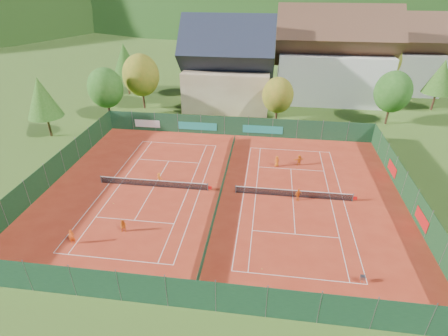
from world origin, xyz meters
TOP-DOWN VIEW (x-y plane):
  - ground at (0.00, 0.00)m, footprint 600.00×600.00m
  - clay_pad at (0.00, 0.00)m, footprint 40.00×32.00m
  - court_markings_left at (-8.00, 0.00)m, footprint 11.03×23.83m
  - court_markings_right at (8.00, 0.00)m, footprint 11.03×23.83m
  - tennis_net_left at (-7.85, 0.00)m, footprint 13.30×0.10m
  - tennis_net_right at (8.15, 0.00)m, footprint 13.30×0.10m
  - court_divider at (0.00, 0.00)m, footprint 0.03×28.80m
  - fence_north at (-0.46, 15.99)m, footprint 40.00×0.10m
  - fence_south at (0.00, -16.00)m, footprint 40.00×0.04m
  - fence_west at (-20.00, 0.00)m, footprint 0.04×32.00m
  - fence_east at (20.00, 0.05)m, footprint 0.09×32.00m
  - chalet at (-3.00, 30.00)m, footprint 16.20×12.00m
  - hotel_block_a at (16.00, 36.00)m, footprint 21.60×11.00m
  - hotel_block_b at (30.00, 44.00)m, footprint 17.28×10.00m
  - tree_west_front at (-22.00, 20.00)m, footprint 5.72×5.72m
  - tree_west_mid at (-18.00, 26.00)m, footprint 6.44×6.44m
  - tree_west_back at (-24.00, 34.00)m, footprint 5.60×5.60m
  - tree_center at (6.00, 22.00)m, footprint 5.01×5.01m
  - tree_east_front at (24.00, 24.00)m, footprint 5.72×5.72m
  - tree_east_mid at (34.00, 32.00)m, footprint 5.04×5.04m
  - tree_west_side at (-28.00, 12.00)m, footprint 5.04×5.04m
  - tree_east_back at (26.00, 40.00)m, footprint 7.15×7.15m
  - mountain_backdrop at (28.54, 233.48)m, footprint 820.00×530.00m
  - ball_hopper at (13.04, -11.72)m, footprint 0.34×0.34m
  - loose_ball_0 at (-11.26, -3.89)m, footprint 0.07×0.07m
  - loose_ball_1 at (5.02, -11.34)m, footprint 0.07×0.07m
  - loose_ball_2 at (-0.89, 1.84)m, footprint 0.07×0.07m
  - player_left_near at (-12.32, -10.48)m, footprint 0.65×0.50m
  - player_left_mid at (-8.31, -8.27)m, footprint 0.70×0.56m
  - player_left_far at (-7.61, 1.08)m, footprint 0.90×0.64m
  - player_right_near at (8.49, -0.54)m, footprint 0.91×0.82m
  - player_right_far_a at (6.16, 6.90)m, footprint 0.83×0.70m
  - player_right_far_b at (9.02, 7.63)m, footprint 1.40×0.86m

SIDE VIEW (x-z plane):
  - mountain_backdrop at x=28.54m, z-range -160.64..81.36m
  - ground at x=0.00m, z-range -0.02..-0.02m
  - clay_pad at x=0.00m, z-range 0.00..0.01m
  - court_markings_left at x=-8.00m, z-range 0.01..0.01m
  - court_markings_right at x=8.00m, z-range 0.01..0.01m
  - loose_ball_0 at x=-11.26m, z-range 0.00..0.07m
  - loose_ball_1 at x=5.02m, z-range 0.00..0.07m
  - loose_ball_2 at x=-0.89m, z-range 0.00..0.07m
  - court_divider at x=0.00m, z-range 0.00..1.00m
  - tennis_net_left at x=-7.85m, z-range 0.00..1.02m
  - tennis_net_right at x=8.15m, z-range 0.00..1.02m
  - ball_hopper at x=13.04m, z-range 0.16..0.96m
  - player_left_far at x=-7.61m, z-range 0.00..1.26m
  - player_left_mid at x=-8.31m, z-range 0.00..1.42m
  - player_right_far_b at x=9.02m, z-range 0.00..1.44m
  - player_right_far_a at x=6.16m, z-range 0.00..1.46m
  - player_right_near at x=8.49m, z-range 0.00..1.49m
  - player_left_near at x=-12.32m, z-range 0.00..1.58m
  - fence_north at x=-0.46m, z-range -0.03..2.97m
  - fence_east at x=20.00m, z-range -0.02..2.98m
  - fence_south at x=0.00m, z-range 0.00..3.00m
  - fence_west at x=-20.00m, z-range 0.00..3.00m
  - tree_center at x=6.00m, z-range 0.92..8.52m
  - tree_west_front at x=-22.00m, z-range 1.05..9.74m
  - tree_east_front at x=24.00m, z-range 1.05..9.74m
  - tree_east_mid at x=34.00m, z-range 1.56..10.56m
  - tree_west_side at x=-28.00m, z-range 1.56..10.56m
  - tree_west_mid at x=-18.00m, z-range 1.18..10.96m
  - hotel_block_b at x=30.00m, z-range -1.13..14.37m
  - chalet at x=-3.00m, z-range -1.38..14.62m
  - tree_west_back at x=-24.00m, z-range 1.74..11.74m
  - tree_east_back at x=26.00m, z-range 1.31..12.18m
  - hotel_block_a at x=16.00m, z-range -1.24..16.01m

